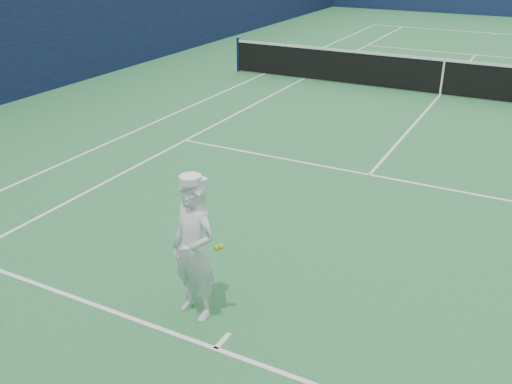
# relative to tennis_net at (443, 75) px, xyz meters

# --- Properties ---
(ground) EXTENTS (80.00, 80.00, 0.00)m
(ground) POSITION_rel_tennis_net_xyz_m (0.00, 0.00, -0.55)
(ground) COLOR #2B713E
(ground) RESTS_ON ground
(court_markings) EXTENTS (11.03, 23.83, 0.01)m
(court_markings) POSITION_rel_tennis_net_xyz_m (0.00, 0.00, -0.55)
(court_markings) COLOR white
(court_markings) RESTS_ON ground
(windscreen_fence) EXTENTS (20.12, 36.12, 4.00)m
(windscreen_fence) POSITION_rel_tennis_net_xyz_m (0.00, 0.00, 1.45)
(windscreen_fence) COLOR #101B3C
(windscreen_fence) RESTS_ON ground
(tennis_net) EXTENTS (12.88, 0.09, 1.07)m
(tennis_net) POSITION_rel_tennis_net_xyz_m (0.00, 0.00, 0.00)
(tennis_net) COLOR #141E4C
(tennis_net) RESTS_ON ground
(tennis_player) EXTENTS (0.74, 0.61, 1.76)m
(tennis_player) POSITION_rel_tennis_net_xyz_m (-0.53, -11.43, 0.31)
(tennis_player) COLOR white
(tennis_player) RESTS_ON ground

